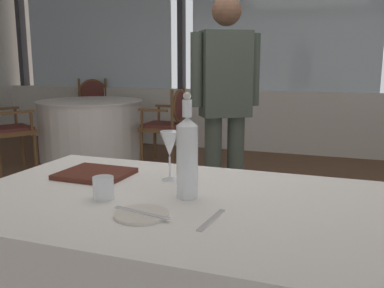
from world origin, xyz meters
TOP-DOWN VIEW (x-y plane):
  - ground_plane at (0.00, 0.00)m, footprint 12.11×12.11m
  - window_wall_far at (-0.00, 3.50)m, footprint 9.19×0.14m
  - side_plate at (0.25, -1.21)m, footprint 0.17×0.17m
  - butter_knife at (0.25, -1.21)m, footprint 0.21×0.06m
  - dinner_fork at (0.47, -1.17)m, footprint 0.03×0.19m
  - water_bottle at (0.32, -0.98)m, footprint 0.08×0.08m
  - wine_glass at (0.18, -0.80)m, footprint 0.08×0.08m
  - water_tumbler at (0.05, -1.10)m, footprint 0.07×0.07m
  - menu_book at (-0.14, -0.85)m, footprint 0.29×0.25m
  - background_table_1 at (-2.24, 2.30)m, footprint 1.35×1.35m
  - dining_chair_1_0 at (-2.77, 1.34)m, footprint 0.65×0.63m
  - dining_chair_1_1 at (-1.14, 2.32)m, footprint 0.48×0.54m
  - dining_chair_1_2 at (-2.81, 3.25)m, footprint 0.65×0.63m
  - diner_person_0 at (-0.00, 0.70)m, footprint 0.46×0.36m

SIDE VIEW (x-z plane):
  - ground_plane at x=0.00m, z-range 0.00..0.00m
  - background_table_1 at x=-2.24m, z-range 0.00..0.76m
  - dining_chair_1_1 at x=-1.14m, z-range 0.09..1.01m
  - dining_chair_1_0 at x=-2.77m, z-range 0.09..1.03m
  - dining_chair_1_2 at x=-2.81m, z-range 0.08..1.07m
  - dinner_fork at x=0.47m, z-range 0.76..0.76m
  - side_plate at x=0.25m, z-range 0.76..0.77m
  - menu_book at x=-0.14m, z-range 0.76..0.78m
  - butter_knife at x=0.25m, z-range 0.76..0.77m
  - water_tumbler at x=0.05m, z-range 0.76..0.83m
  - wine_glass at x=0.18m, z-range 0.80..1.00m
  - water_bottle at x=0.32m, z-range 0.72..1.10m
  - diner_person_0 at x=0.00m, z-range 0.12..1.83m
  - window_wall_far at x=0.00m, z-range -0.27..2.46m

